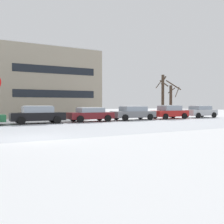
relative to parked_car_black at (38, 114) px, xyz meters
name	(u,v)px	position (x,y,z in m)	size (l,w,h in m)	color
ground_plane	(32,139)	(-2.53, -9.55, -0.77)	(120.00, 120.00, 0.00)	white
road_surface	(18,131)	(-2.53, -5.71, -0.77)	(80.00, 9.68, 0.00)	silver
parked_car_black	(38,114)	(0.00, 0.00, 0.00)	(4.53, 2.09, 1.53)	black
parked_car_maroon	(90,114)	(4.89, -0.06, -0.07)	(4.27, 2.23, 1.35)	maroon
parked_car_gray	(133,113)	(9.79, 0.01, -0.03)	(4.64, 2.18, 1.45)	slate
parked_car_red	(170,112)	(14.68, -0.05, 0.00)	(4.14, 2.19, 1.52)	red
parked_car_silver	(200,111)	(19.58, -0.04, -0.02)	(4.06, 2.22, 1.46)	silver
tree_far_left	(163,94)	(16.95, 3.81, 2.11)	(1.54, 1.56, 5.42)	#423326
tree_far_mid	(171,100)	(16.89, 2.17, 1.41)	(2.38, 1.94, 4.53)	#423326
building_far_right	(46,84)	(4.15, 12.92, 3.59)	(12.46, 9.42, 8.72)	#9E937F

